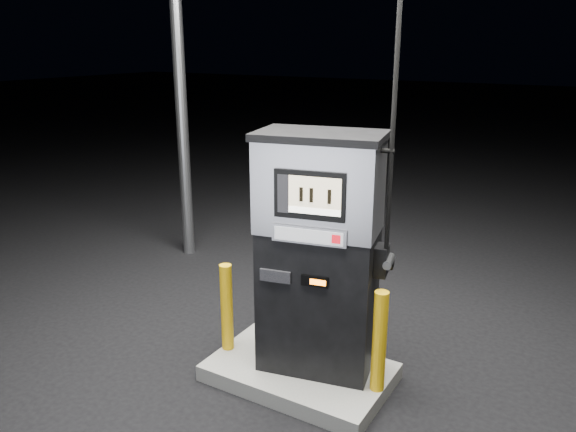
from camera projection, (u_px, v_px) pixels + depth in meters
The scene contains 5 objects.
ground at pixel (300, 379), 5.14m from camera, with size 80.00×80.00×0.00m, color black.
pump_island at pixel (300, 372), 5.12m from camera, with size 1.60×1.00×0.15m, color slate.
fuel_dispenser at pixel (319, 252), 4.79m from camera, with size 1.22×0.83×4.39m.
bollard_left at pixel (227, 307), 5.25m from camera, with size 0.11×0.11×0.85m, color #E4A90C.
bollard_right at pixel (379, 342), 4.61m from camera, with size 0.12×0.12×0.89m, color #E4A90C.
Camera 1 is at (2.18, -3.89, 2.96)m, focal length 35.00 mm.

